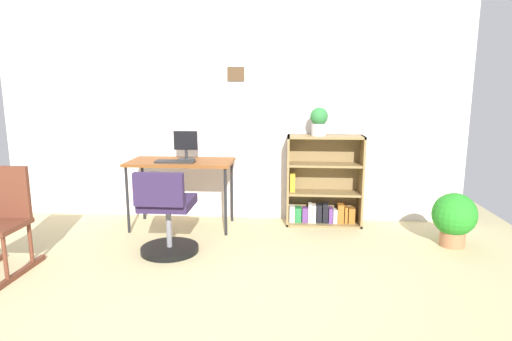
{
  "coord_description": "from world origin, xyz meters",
  "views": [
    {
      "loc": [
        0.69,
        -2.62,
        1.46
      ],
      "look_at": [
        0.37,
        1.49,
        0.67
      ],
      "focal_mm": 29.93,
      "sensor_mm": 36.0,
      "label": 1
    }
  ],
  "objects_px": {
    "rocking_chair": "(0,219)",
    "bookshelf_low": "(323,186)",
    "monitor": "(186,146)",
    "keyboard": "(175,162)",
    "office_chair": "(167,218)",
    "desk": "(181,166)",
    "potted_plant_floor": "(454,217)",
    "potted_plant_on_shelf": "(319,121)"
  },
  "relations": [
    {
      "from": "bookshelf_low",
      "to": "desk",
      "type": "bearing_deg",
      "value": -170.66
    },
    {
      "from": "bookshelf_low",
      "to": "potted_plant_on_shelf",
      "type": "bearing_deg",
      "value": -140.63
    },
    {
      "from": "bookshelf_low",
      "to": "office_chair",
      "type": "bearing_deg",
      "value": -144.62
    },
    {
      "from": "rocking_chair",
      "to": "bookshelf_low",
      "type": "bearing_deg",
      "value": 28.84
    },
    {
      "from": "keyboard",
      "to": "rocking_chair",
      "type": "xyz_separation_m",
      "value": [
        -1.14,
        -1.11,
        -0.3
      ]
    },
    {
      "from": "office_chair",
      "to": "potted_plant_on_shelf",
      "type": "relative_size",
      "value": 2.64
    },
    {
      "from": "rocking_chair",
      "to": "bookshelf_low",
      "type": "height_order",
      "value": "bookshelf_low"
    },
    {
      "from": "desk",
      "to": "bookshelf_low",
      "type": "relative_size",
      "value": 1.12
    },
    {
      "from": "desk",
      "to": "bookshelf_low",
      "type": "height_order",
      "value": "bookshelf_low"
    },
    {
      "from": "office_chair",
      "to": "potted_plant_floor",
      "type": "relative_size",
      "value": 1.54
    },
    {
      "from": "rocking_chair",
      "to": "potted_plant_floor",
      "type": "distance_m",
      "value": 3.95
    },
    {
      "from": "keyboard",
      "to": "office_chair",
      "type": "relative_size",
      "value": 0.51
    },
    {
      "from": "rocking_chair",
      "to": "potted_plant_on_shelf",
      "type": "bearing_deg",
      "value": 28.53
    },
    {
      "from": "desk",
      "to": "monitor",
      "type": "xyz_separation_m",
      "value": [
        0.04,
        0.07,
        0.21
      ]
    },
    {
      "from": "desk",
      "to": "monitor",
      "type": "bearing_deg",
      "value": 58.56
    },
    {
      "from": "monitor",
      "to": "keyboard",
      "type": "xyz_separation_m",
      "value": [
        -0.07,
        -0.18,
        -0.14
      ]
    },
    {
      "from": "potted_plant_floor",
      "to": "keyboard",
      "type": "bearing_deg",
      "value": 174.63
    },
    {
      "from": "keyboard",
      "to": "potted_plant_on_shelf",
      "type": "relative_size",
      "value": 1.35
    },
    {
      "from": "office_chair",
      "to": "rocking_chair",
      "type": "relative_size",
      "value": 0.92
    },
    {
      "from": "rocking_chair",
      "to": "office_chair",
      "type": "bearing_deg",
      "value": 19.97
    },
    {
      "from": "potted_plant_on_shelf",
      "to": "bookshelf_low",
      "type": "bearing_deg",
      "value": 39.37
    },
    {
      "from": "bookshelf_low",
      "to": "rocking_chair",
      "type": "bearing_deg",
      "value": -151.16
    },
    {
      "from": "keyboard",
      "to": "potted_plant_floor",
      "type": "relative_size",
      "value": 0.79
    },
    {
      "from": "rocking_chair",
      "to": "potted_plant_floor",
      "type": "bearing_deg",
      "value": 12.6
    },
    {
      "from": "potted_plant_on_shelf",
      "to": "keyboard",
      "type": "bearing_deg",
      "value": -168.33
    },
    {
      "from": "monitor",
      "to": "potted_plant_on_shelf",
      "type": "bearing_deg",
      "value": 5.0
    },
    {
      "from": "desk",
      "to": "office_chair",
      "type": "xyz_separation_m",
      "value": [
        0.06,
        -0.78,
        -0.32
      ]
    },
    {
      "from": "desk",
      "to": "bookshelf_low",
      "type": "distance_m",
      "value": 1.55
    },
    {
      "from": "desk",
      "to": "potted_plant_on_shelf",
      "type": "bearing_deg",
      "value": 7.6
    },
    {
      "from": "rocking_chair",
      "to": "potted_plant_on_shelf",
      "type": "xyz_separation_m",
      "value": [
        2.61,
        1.42,
        0.7
      ]
    },
    {
      "from": "bookshelf_low",
      "to": "potted_plant_on_shelf",
      "type": "xyz_separation_m",
      "value": [
        -0.07,
        -0.06,
        0.71
      ]
    },
    {
      "from": "keyboard",
      "to": "rocking_chair",
      "type": "distance_m",
      "value": 1.62
    },
    {
      "from": "monitor",
      "to": "bookshelf_low",
      "type": "bearing_deg",
      "value": 6.93
    },
    {
      "from": "keyboard",
      "to": "bookshelf_low",
      "type": "bearing_deg",
      "value": 13.15
    },
    {
      "from": "keyboard",
      "to": "rocking_chair",
      "type": "relative_size",
      "value": 0.47
    },
    {
      "from": "desk",
      "to": "potted_plant_floor",
      "type": "relative_size",
      "value": 2.14
    },
    {
      "from": "keyboard",
      "to": "potted_plant_on_shelf",
      "type": "height_order",
      "value": "potted_plant_on_shelf"
    },
    {
      "from": "keyboard",
      "to": "potted_plant_floor",
      "type": "height_order",
      "value": "keyboard"
    },
    {
      "from": "desk",
      "to": "potted_plant_on_shelf",
      "type": "distance_m",
      "value": 1.53
    },
    {
      "from": "rocking_chair",
      "to": "potted_plant_floor",
      "type": "height_order",
      "value": "rocking_chair"
    },
    {
      "from": "office_chair",
      "to": "potted_plant_on_shelf",
      "type": "height_order",
      "value": "potted_plant_on_shelf"
    },
    {
      "from": "office_chair",
      "to": "desk",
      "type": "bearing_deg",
      "value": 94.46
    }
  ]
}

